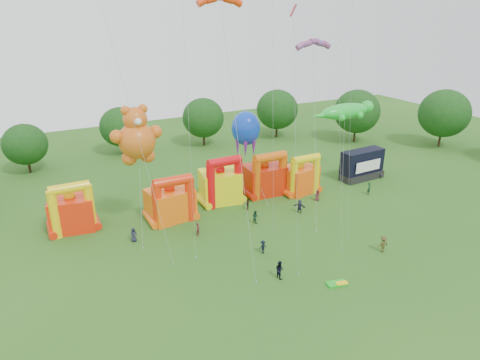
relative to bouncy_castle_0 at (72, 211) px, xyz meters
name	(u,v)px	position (x,y,z in m)	size (l,w,h in m)	color
ground	(358,314)	(20.71, -29.00, -2.54)	(160.00, 160.00, 0.00)	#235618
tree_ring	(351,255)	(19.55, -28.40, 3.72)	(121.58, 123.66, 12.07)	#352314
bouncy_castle_0	(72,211)	(0.00, 0.00, 0.00)	(5.87, 5.00, 6.69)	red
bouncy_castle_1	(171,202)	(11.87, -2.94, -0.09)	(6.19, 5.24, 6.48)	#FF650D
bouncy_castle_2	(221,184)	(19.99, -1.03, 0.17)	(6.04, 5.14, 7.15)	yellow
bouncy_castle_3	(265,177)	(27.09, -1.29, 0.03)	(5.99, 4.93, 6.80)	red
bouncy_castle_4	(300,177)	(32.07, -3.26, -0.17)	(5.77, 5.00, 6.23)	#FE560D
stage_trailer	(362,165)	(44.20, -3.29, -0.20)	(7.56, 3.14, 4.87)	black
teddy_bear_kite	(138,163)	(7.60, -5.07, 6.65)	(6.10, 6.76, 15.94)	#D05D17
gecko_kite	(344,140)	(40.61, -2.50, 4.31)	(12.00, 6.97, 12.29)	green
octopus_kite	(247,136)	(25.46, 1.40, 5.96)	(4.22, 9.01, 12.18)	#0C38C2
parafoil_kites	(200,130)	(13.03, -11.02, 11.38)	(28.67, 15.72, 30.69)	red
diamond_kites	(286,100)	(22.49, -12.94, 14.07)	(21.07, 16.23, 44.60)	red
folded_kite_bundle	(337,284)	(21.87, -24.60, -2.40)	(2.17, 1.42, 0.31)	green
spectator_0	(134,235)	(5.89, -6.53, -1.64)	(0.87, 0.57, 1.79)	#212337
spectator_1	(198,229)	(13.25, -8.76, -1.67)	(0.63, 0.41, 1.73)	#571923
spectator_2	(255,217)	(21.11, -9.02, -1.65)	(0.86, 0.67, 1.77)	#173B27
spectator_3	(263,247)	(18.24, -15.90, -1.74)	(1.02, 0.59, 1.58)	black
spectator_4	(248,204)	(22.13, -5.06, -1.76)	(0.92, 0.38, 1.56)	#3A2717
spectator_5	(300,206)	(27.90, -9.24, -1.59)	(1.75, 0.56, 1.88)	#25263E
spectator_6	(317,195)	(32.51, -7.09, -1.72)	(0.80, 0.52, 1.64)	#50161D
spectator_7	(369,188)	(40.72, -8.85, -1.57)	(0.70, 0.46, 1.93)	#183C21
spectator_8	(279,269)	(17.34, -20.85, -1.55)	(0.96, 0.75, 1.98)	black
spectator_9	(383,244)	(30.54, -21.94, -1.55)	(1.28, 0.73, 1.98)	#433D1B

